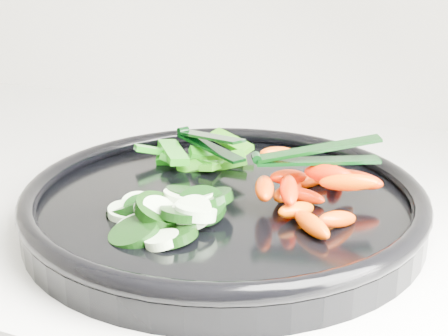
% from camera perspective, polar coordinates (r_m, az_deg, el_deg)
% --- Properties ---
extents(veggie_tray, '(0.42, 0.42, 0.04)m').
position_cam_1_polar(veggie_tray, '(0.59, -0.00, -3.18)').
color(veggie_tray, black).
rests_on(veggie_tray, counter).
extents(cucumber_pile, '(0.12, 0.12, 0.04)m').
position_cam_1_polar(cucumber_pile, '(0.54, -5.52, -3.99)').
color(cucumber_pile, black).
rests_on(cucumber_pile, veggie_tray).
extents(carrot_pile, '(0.12, 0.16, 0.05)m').
position_cam_1_polar(carrot_pile, '(0.57, 8.06, -1.62)').
color(carrot_pile, '#EE3700').
rests_on(carrot_pile, veggie_tray).
extents(pepper_pile, '(0.12, 0.11, 0.03)m').
position_cam_1_polar(pepper_pile, '(0.67, -2.63, 1.08)').
color(pepper_pile, '#21750B').
rests_on(pepper_pile, veggie_tray).
extents(tong_carrot, '(0.11, 0.06, 0.02)m').
position_cam_1_polar(tong_carrot, '(0.55, 8.24, 1.19)').
color(tong_carrot, black).
rests_on(tong_carrot, carrot_pile).
extents(tong_pepper, '(0.10, 0.07, 0.02)m').
position_cam_1_polar(tong_pepper, '(0.67, -1.50, 2.48)').
color(tong_pepper, black).
rests_on(tong_pepper, pepper_pile).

